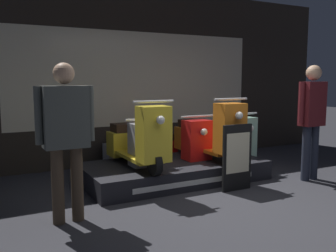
{
  "coord_description": "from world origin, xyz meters",
  "views": [
    {
      "loc": [
        -2.77,
        -3.33,
        1.55
      ],
      "look_at": [
        -0.03,
        1.87,
        0.81
      ],
      "focal_mm": 40.0,
      "sensor_mm": 36.0,
      "label": 1
    }
  ],
  "objects_px": {
    "price_sign_board": "(237,157)",
    "scooter_display_right": "(210,135)",
    "person_right_browsing": "(312,114)",
    "scooter_display_left": "(138,141)",
    "scooter_backrow_1": "(181,148)",
    "scooter_backrow_2": "(224,144)",
    "person_left_browsing": "(66,128)",
    "scooter_backrow_0": "(131,153)"
  },
  "relations": [
    {
      "from": "scooter_display_left",
      "to": "scooter_backrow_2",
      "type": "relative_size",
      "value": 1.0
    },
    {
      "from": "person_left_browsing",
      "to": "person_right_browsing",
      "type": "bearing_deg",
      "value": 0.0
    },
    {
      "from": "scooter_display_right",
      "to": "scooter_backrow_1",
      "type": "xyz_separation_m",
      "value": [
        -0.22,
        0.55,
        -0.29
      ]
    },
    {
      "from": "person_right_browsing",
      "to": "price_sign_board",
      "type": "height_order",
      "value": "person_right_browsing"
    },
    {
      "from": "scooter_display_left",
      "to": "price_sign_board",
      "type": "relative_size",
      "value": 1.71
    },
    {
      "from": "scooter_backrow_0",
      "to": "scooter_backrow_2",
      "type": "relative_size",
      "value": 1.0
    },
    {
      "from": "scooter_backrow_0",
      "to": "scooter_backrow_2",
      "type": "bearing_deg",
      "value": 0.0
    },
    {
      "from": "scooter_backrow_1",
      "to": "person_left_browsing",
      "type": "xyz_separation_m",
      "value": [
        -2.23,
        -1.44,
        0.64
      ]
    },
    {
      "from": "scooter_backrow_1",
      "to": "person_left_browsing",
      "type": "bearing_deg",
      "value": -147.18
    },
    {
      "from": "price_sign_board",
      "to": "scooter_backrow_1",
      "type": "bearing_deg",
      "value": 95.23
    },
    {
      "from": "scooter_backrow_2",
      "to": "person_right_browsing",
      "type": "height_order",
      "value": "person_right_browsing"
    },
    {
      "from": "scooter_display_right",
      "to": "person_left_browsing",
      "type": "xyz_separation_m",
      "value": [
        -2.45,
        -0.89,
        0.36
      ]
    },
    {
      "from": "person_left_browsing",
      "to": "scooter_backrow_2",
      "type": "bearing_deg",
      "value": 24.66
    },
    {
      "from": "price_sign_board",
      "to": "person_left_browsing",
      "type": "bearing_deg",
      "value": -178.02
    },
    {
      "from": "person_right_browsing",
      "to": "price_sign_board",
      "type": "distance_m",
      "value": 1.45
    },
    {
      "from": "scooter_display_right",
      "to": "person_right_browsing",
      "type": "distance_m",
      "value": 1.57
    },
    {
      "from": "scooter_display_right",
      "to": "scooter_display_left",
      "type": "bearing_deg",
      "value": 180.0
    },
    {
      "from": "scooter_backrow_0",
      "to": "scooter_backrow_1",
      "type": "distance_m",
      "value": 0.9
    },
    {
      "from": "scooter_backrow_1",
      "to": "person_right_browsing",
      "type": "bearing_deg",
      "value": -44.45
    },
    {
      "from": "person_left_browsing",
      "to": "price_sign_board",
      "type": "distance_m",
      "value": 2.42
    },
    {
      "from": "scooter_display_right",
      "to": "person_left_browsing",
      "type": "distance_m",
      "value": 2.63
    },
    {
      "from": "scooter_display_left",
      "to": "person_left_browsing",
      "type": "distance_m",
      "value": 1.55
    },
    {
      "from": "scooter_backrow_2",
      "to": "person_right_browsing",
      "type": "xyz_separation_m",
      "value": [
        0.56,
        -1.44,
        0.64
      ]
    },
    {
      "from": "scooter_backrow_1",
      "to": "person_left_browsing",
      "type": "height_order",
      "value": "person_left_browsing"
    },
    {
      "from": "scooter_backrow_1",
      "to": "price_sign_board",
      "type": "distance_m",
      "value": 1.36
    },
    {
      "from": "person_right_browsing",
      "to": "scooter_backrow_0",
      "type": "bearing_deg",
      "value": 148.74
    },
    {
      "from": "person_right_browsing",
      "to": "price_sign_board",
      "type": "xyz_separation_m",
      "value": [
        -1.34,
        0.08,
        -0.55
      ]
    },
    {
      "from": "scooter_display_right",
      "to": "price_sign_board",
      "type": "height_order",
      "value": "scooter_display_right"
    },
    {
      "from": "scooter_backrow_2",
      "to": "person_left_browsing",
      "type": "height_order",
      "value": "person_left_browsing"
    },
    {
      "from": "scooter_display_left",
      "to": "scooter_backrow_0",
      "type": "relative_size",
      "value": 1.0
    },
    {
      "from": "scooter_display_left",
      "to": "scooter_display_right",
      "type": "distance_m",
      "value": 1.24
    },
    {
      "from": "scooter_display_right",
      "to": "scooter_backrow_2",
      "type": "distance_m",
      "value": 0.92
    },
    {
      "from": "scooter_display_right",
      "to": "person_right_browsing",
      "type": "xyz_separation_m",
      "value": [
        1.24,
        -0.89,
        0.35
      ]
    },
    {
      "from": "scooter_backrow_2",
      "to": "person_right_browsing",
      "type": "distance_m",
      "value": 1.67
    },
    {
      "from": "scooter_backrow_1",
      "to": "scooter_display_right",
      "type": "bearing_deg",
      "value": -68.11
    },
    {
      "from": "scooter_backrow_0",
      "to": "person_right_browsing",
      "type": "relative_size",
      "value": 0.9
    },
    {
      "from": "scooter_backrow_0",
      "to": "person_left_browsing",
      "type": "relative_size",
      "value": 0.92
    },
    {
      "from": "person_left_browsing",
      "to": "scooter_display_right",
      "type": "bearing_deg",
      "value": 19.88
    },
    {
      "from": "scooter_display_left",
      "to": "scooter_backrow_2",
      "type": "xyz_separation_m",
      "value": [
        1.92,
        0.55,
        -0.29
      ]
    },
    {
      "from": "price_sign_board",
      "to": "scooter_display_right",
      "type": "bearing_deg",
      "value": 83.1
    },
    {
      "from": "scooter_display_right",
      "to": "person_right_browsing",
      "type": "height_order",
      "value": "person_right_browsing"
    },
    {
      "from": "scooter_display_left",
      "to": "scooter_backrow_0",
      "type": "distance_m",
      "value": 0.63
    }
  ]
}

